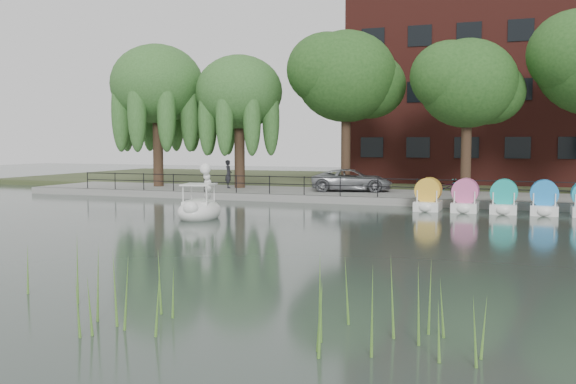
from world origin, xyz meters
The scene contains 16 objects.
ground_plane centered at (0.00, 0.00, 0.00)m, with size 120.00×120.00×0.00m, color #3E4B44.
promenade centered at (0.00, 16.00, 0.20)m, with size 40.00×6.00×0.40m, color gray.
kerb centered at (0.00, 13.05, 0.20)m, with size 40.00×0.25×0.40m, color gray.
land_strip centered at (0.00, 30.00, 0.18)m, with size 60.00×22.00×0.36m, color #47512D.
railing centered at (0.00, 13.25, 1.15)m, with size 32.00×0.05×1.00m.
apartment_building centered at (7.00, 29.97, 9.36)m, with size 20.00×10.07×18.00m.
willow_left centered at (-13.00, 16.50, 6.87)m, with size 5.88×5.88×9.01m.
willow_mid centered at (-7.50, 17.00, 6.25)m, with size 5.32×5.32×8.15m.
broadleaf_center centered at (-1.00, 18.00, 7.06)m, with size 6.00×6.00×9.25m.
broadleaf_right centered at (6.00, 17.50, 6.39)m, with size 5.40×5.40×8.32m.
minivan centered at (-0.25, 16.61, 1.14)m, with size 5.30×2.44×1.47m, color gray.
bicycle centered at (5.18, 15.27, 0.90)m, with size 1.72×0.60×1.00m, color gray.
pedestrian centered at (-7.99, 16.42, 1.39)m, with size 0.71×0.48×1.98m, color black.
swan_boat centered at (-3.80, 4.86, 0.51)m, with size 2.20×3.00×2.32m.
pedal_boat_row centered at (8.21, 11.50, 0.61)m, with size 7.95×1.70×1.40m.
reed_bank centered at (2.00, -9.50, 0.60)m, with size 24.00×2.40×1.20m.
Camera 1 is at (9.06, -19.15, 3.23)m, focal length 40.00 mm.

